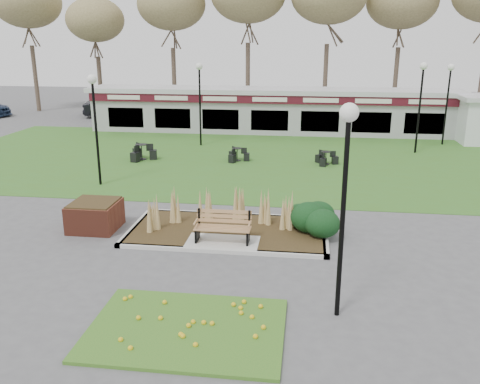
# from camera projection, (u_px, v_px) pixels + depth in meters

# --- Properties ---
(ground) EXTENTS (100.00, 100.00, 0.00)m
(ground) POSITION_uv_depth(u_px,v_px,m) (222.00, 247.00, 15.32)
(ground) COLOR #515154
(ground) RESTS_ON ground
(lawn) EXTENTS (34.00, 16.00, 0.02)m
(lawn) POSITION_uv_depth(u_px,v_px,m) (260.00, 158.00, 26.71)
(lawn) COLOR #3B6A21
(lawn) RESTS_ON ground
(flower_bed) EXTENTS (4.20, 3.00, 0.16)m
(flower_bed) POSITION_uv_depth(u_px,v_px,m) (187.00, 328.00, 10.94)
(flower_bed) COLOR #2E6E1F
(flower_bed) RESTS_ON ground
(planting_bed) EXTENTS (6.75, 3.40, 1.27)m
(planting_bed) POSITION_uv_depth(u_px,v_px,m) (268.00, 223.00, 16.34)
(planting_bed) COLOR #312113
(planting_bed) RESTS_ON ground
(park_bench) EXTENTS (1.70, 0.66, 0.93)m
(park_bench) POSITION_uv_depth(u_px,v_px,m) (223.00, 226.00, 15.39)
(park_bench) COLOR #AE824E
(park_bench) RESTS_ON ground
(brick_planter) EXTENTS (1.50, 1.50, 0.95)m
(brick_planter) POSITION_uv_depth(u_px,v_px,m) (95.00, 215.00, 16.69)
(brick_planter) COLOR brown
(brick_planter) RESTS_ON ground
(food_pavilion) EXTENTS (24.60, 3.40, 2.90)m
(food_pavilion) POSITION_uv_depth(u_px,v_px,m) (271.00, 110.00, 33.83)
(food_pavilion) COLOR #98989A
(food_pavilion) RESTS_ON ground
(tree_backdrop) EXTENTS (47.24, 5.24, 10.36)m
(tree_backdrop) POSITION_uv_depth(u_px,v_px,m) (280.00, 7.00, 39.46)
(tree_backdrop) COLOR #47382B
(tree_backdrop) RESTS_ON ground
(lamp_post_near_left) EXTENTS (0.40, 0.40, 4.81)m
(lamp_post_near_left) POSITION_uv_depth(u_px,v_px,m) (346.00, 166.00, 10.58)
(lamp_post_near_left) COLOR black
(lamp_post_near_left) RESTS_ON ground
(lamp_post_mid_left) EXTENTS (0.39, 0.39, 4.66)m
(lamp_post_mid_left) POSITION_uv_depth(u_px,v_px,m) (94.00, 106.00, 20.91)
(lamp_post_mid_left) COLOR black
(lamp_post_mid_left) RESTS_ON ground
(lamp_post_mid_right) EXTENTS (0.40, 0.40, 4.86)m
(lamp_post_mid_right) POSITION_uv_depth(u_px,v_px,m) (422.00, 88.00, 26.94)
(lamp_post_mid_right) COLOR black
(lamp_post_mid_right) RESTS_ON ground
(lamp_post_far_right) EXTENTS (0.39, 0.39, 4.68)m
(lamp_post_far_right) POSITION_uv_depth(u_px,v_px,m) (449.00, 86.00, 29.15)
(lamp_post_far_right) COLOR black
(lamp_post_far_right) RESTS_ON ground
(lamp_post_far_left) EXTENTS (0.39, 0.39, 4.74)m
(lamp_post_far_left) POSITION_uv_depth(u_px,v_px,m) (200.00, 86.00, 28.93)
(lamp_post_far_left) COLOR black
(lamp_post_far_left) RESTS_ON ground
(bistro_set_a) EXTENTS (1.15, 1.24, 0.66)m
(bistro_set_a) POSITION_uv_depth(u_px,v_px,m) (237.00, 157.00, 26.03)
(bistro_set_a) COLOR black
(bistro_set_a) RESTS_ON ground
(bistro_set_b) EXTENTS (1.45, 1.47, 0.80)m
(bistro_set_b) POSITION_uv_depth(u_px,v_px,m) (142.00, 154.00, 26.29)
(bistro_set_b) COLOR black
(bistro_set_b) RESTS_ON ground
(bistro_set_c) EXTENTS (1.17, 1.19, 0.65)m
(bistro_set_c) POSITION_uv_depth(u_px,v_px,m) (326.00, 160.00, 25.31)
(bistro_set_c) COLOR black
(bistro_set_c) RESTS_ON ground
(car_silver) EXTENTS (4.74, 3.00, 1.50)m
(car_silver) POSITION_uv_depth(u_px,v_px,m) (112.00, 104.00, 42.47)
(car_silver) COLOR #A8A8AD
(car_silver) RESTS_ON ground
(car_black) EXTENTS (4.95, 3.06, 1.54)m
(car_black) POSITION_uv_depth(u_px,v_px,m) (114.00, 107.00, 40.57)
(car_black) COLOR black
(car_black) RESTS_ON ground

